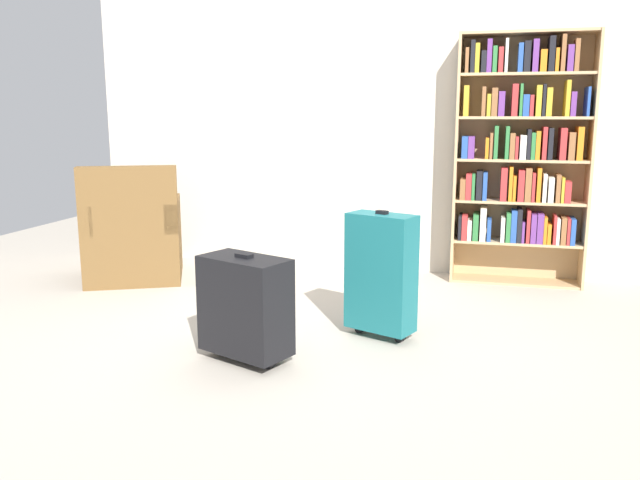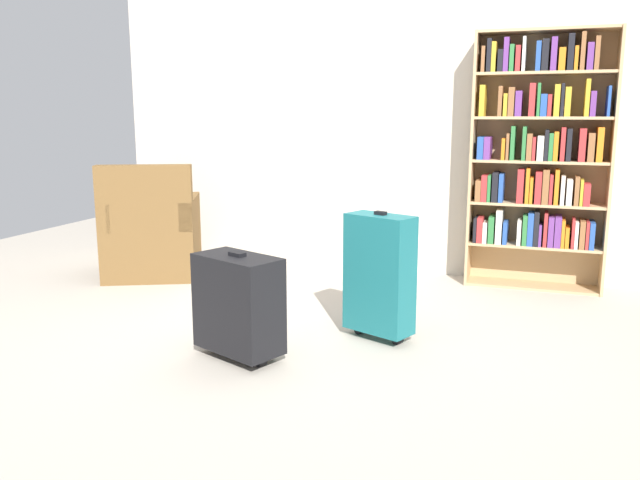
# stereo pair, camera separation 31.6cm
# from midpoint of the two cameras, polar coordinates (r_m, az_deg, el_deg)

# --- Properties ---
(ground_plane) EXTENTS (7.82, 7.82, 0.00)m
(ground_plane) POSITION_cam_midpoint_polar(r_m,az_deg,el_deg) (3.79, -0.18, -8.54)
(ground_plane) COLOR #B2A899
(back_wall) EXTENTS (4.47, 0.10, 2.60)m
(back_wall) POSITION_cam_midpoint_polar(r_m,az_deg,el_deg) (5.32, 6.50, 11.32)
(back_wall) COLOR beige
(back_wall) RESTS_ON ground
(bookshelf) EXTENTS (0.97, 0.28, 1.85)m
(bookshelf) POSITION_cam_midpoint_polar(r_m,az_deg,el_deg) (5.00, 20.49, 6.99)
(bookshelf) COLOR tan
(bookshelf) RESTS_ON ground
(armchair) EXTENTS (0.93, 0.93, 0.90)m
(armchair) POSITION_cam_midpoint_polar(r_m,az_deg,el_deg) (5.25, -12.94, 0.31)
(armchair) COLOR brown
(armchair) RESTS_ON ground
(mug) EXTENTS (0.12, 0.08, 0.10)m
(mug) POSITION_cam_midpoint_polar(r_m,az_deg,el_deg) (5.05, -7.19, -3.04)
(mug) COLOR #1E7F4C
(mug) RESTS_ON ground
(suitcase_black) EXTENTS (0.53, 0.41, 0.57)m
(suitcase_black) POSITION_cam_midpoint_polar(r_m,az_deg,el_deg) (3.39, -4.56, -5.62)
(suitcase_black) COLOR black
(suitcase_black) RESTS_ON ground
(suitcase_teal) EXTENTS (0.43, 0.31, 0.74)m
(suitcase_teal) POSITION_cam_midpoint_polar(r_m,az_deg,el_deg) (3.68, 7.72, -3.00)
(suitcase_teal) COLOR #19666B
(suitcase_teal) RESTS_ON ground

